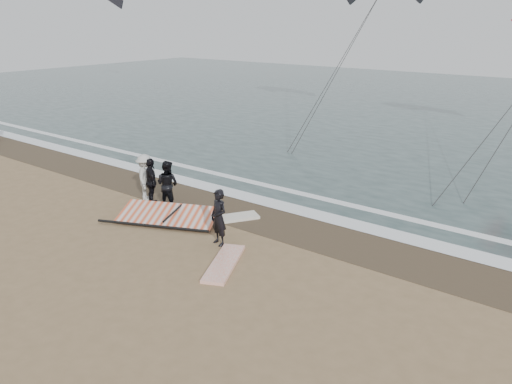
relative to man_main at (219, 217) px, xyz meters
The scene contains 10 objects.
ground 1.99m from the man_main, 87.33° to the right, with size 120.00×120.00×0.00m, color #8C704C.
sea 31.27m from the man_main, 89.85° to the left, with size 120.00×54.00×0.02m, color #233838.
wet_sand 2.91m from the man_main, 88.31° to the left, with size 120.00×2.80×0.01m, color #4C3D2B.
foam_near 4.26m from the man_main, 88.88° to the left, with size 120.00×0.90×0.01m, color white.
foam_far 5.93m from the man_main, 89.20° to the left, with size 120.00×0.45×0.01m, color white.
man_main is the anchor object (origin of this frame).
board_white 1.74m from the man_main, 43.62° to the right, with size 0.70×2.50×0.10m, color white.
board_cream 2.22m from the man_main, 126.36° to the left, with size 0.70×2.62×0.11m, color beige.
trio_cluster 4.80m from the man_main, 163.47° to the left, with size 2.60×1.47×1.93m.
sail_rig 2.94m from the man_main, behind, with size 3.93×3.03×0.49m.
Camera 1 is at (9.93, -9.54, 7.09)m, focal length 35.00 mm.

